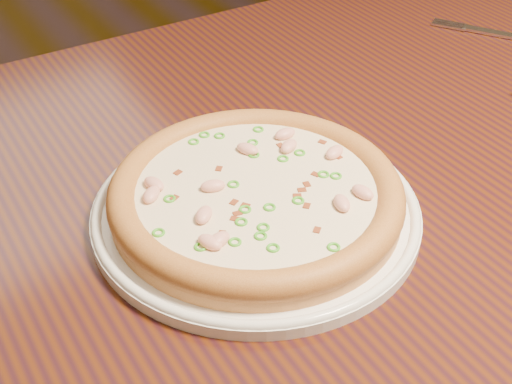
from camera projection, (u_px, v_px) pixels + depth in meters
ground at (177, 213)px, 1.89m from camera, size 9.00×9.00×0.00m
hero_table at (321, 225)px, 0.84m from camera, size 1.20×0.80×0.75m
plate at (256, 210)px, 0.69m from camera, size 0.32×0.32×0.02m
pizza at (256, 194)px, 0.68m from camera, size 0.28×0.28×0.03m
fork at (498, 34)px, 1.02m from camera, size 0.11×0.16×0.00m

